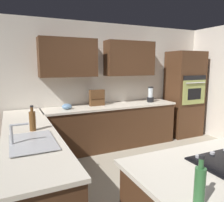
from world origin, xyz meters
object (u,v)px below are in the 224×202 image
spice_rack (97,98)px  dish_soap_bottle (32,120)px  oil_bottle (200,185)px  sink_unit (32,142)px  wall_oven (184,94)px  mixing_bowl (67,106)px  blender (150,95)px

spice_rack → dish_soap_bottle: 1.87m
spice_rack → oil_bottle: bearing=79.4°
sink_unit → oil_bottle: (-0.81, 1.53, 0.11)m
wall_oven → spice_rack: (2.25, -0.08, 0.04)m
mixing_bowl → sink_unit: bearing=64.9°
wall_oven → blender: (1.00, 0.01, 0.03)m
sink_unit → spice_rack: spice_rack is taller
sink_unit → oil_bottle: oil_bottle is taller
blender → spice_rack: blender is taller
oil_bottle → spice_rack: bearing=-100.6°
mixing_bowl → dish_soap_bottle: size_ratio=0.58×
sink_unit → blender: (-2.68, -1.66, 0.13)m
spice_rack → dish_soap_bottle: bearing=43.0°
mixing_bowl → spice_rack: (-0.65, -0.09, 0.11)m
oil_bottle → sink_unit: bearing=-62.0°
blender → dish_soap_bottle: size_ratio=1.06×
dish_soap_bottle → oil_bottle: dish_soap_bottle is taller
blender → oil_bottle: 3.69m
wall_oven → mixing_bowl: wall_oven is taller
blender → mixing_bowl: blender is taller
wall_oven → mixing_bowl: size_ratio=10.76×
sink_unit → dish_soap_bottle: bearing=-97.0°
mixing_bowl → oil_bottle: size_ratio=0.61×
sink_unit → mixing_bowl: 1.83m
wall_oven → dish_soap_bottle: bearing=18.2°
wall_oven → oil_bottle: 4.29m
blender → oil_bottle: size_ratio=1.11×
blender → dish_soap_bottle: blender is taller
wall_oven → spice_rack: 2.25m
sink_unit → mixing_bowl: sink_unit is taller
mixing_bowl → spice_rack: spice_rack is taller
wall_oven → mixing_bowl: 2.90m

